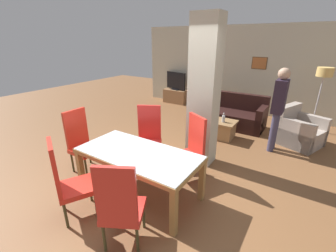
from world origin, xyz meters
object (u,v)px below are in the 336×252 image
Objects in this scene: dining_table at (138,160)px; tv_screen at (176,81)px; dining_chair_far_right at (191,148)px; dining_chair_far_left at (149,135)px; bottle at (223,119)px; standing_person at (279,105)px; dining_chair_head_left at (82,140)px; sofa at (228,114)px; floor_lamp at (324,78)px; dining_chair_near_right at (120,205)px; dining_chair_near_left at (67,180)px; armchair at (298,132)px; tv_stand at (176,96)px; coffee_table at (220,129)px.

tv_screen is (-2.34, 4.93, 0.23)m from dining_table.
tv_screen is (-2.80, 4.13, 0.24)m from dining_chair_far_right.
tv_screen is at bearing -93.64° from dining_chair_far_left.
bottle is 0.13× the size of standing_person.
dining_table is 1.62× the size of dining_chair_head_left.
dining_chair_far_right is 4.99m from tv_screen.
dining_chair_far_left is 2.96m from sofa.
dining_chair_head_left is 5.75m from floor_lamp.
bottle is at bearing 63.59° from dining_chair_near_right.
dining_chair_head_left and dining_chair_near_left have the same top height.
armchair is at bearing 60.95° from dining_table.
tv_stand is (-2.34, 4.93, -0.34)m from dining_table.
sofa is at bearing -53.09° from dining_chair_far_right.
sofa is (0.10, 3.74, -0.29)m from dining_table.
floor_lamp is (4.48, -0.41, 0.57)m from tv_screen.
armchair is 1.75m from coffee_table.
dining_chair_far_right reaches higher than tv_stand.
dining_chair_head_left reaches higher than coffee_table.
dining_chair_far_left is at bearing -110.30° from coffee_table.
floor_lamp is (1.68, 3.72, 0.81)m from dining_chair_far_right.
dining_table is 8.22× the size of bottle.
dining_chair_near_right is 1.00× the size of dining_chair_near_left.
standing_person is at bearing -86.96° from dining_chair_far_right.
dining_chair_head_left reaches higher than dining_table.
dining_table reaches higher than bottle.
dining_chair_far_right is at bearing -86.16° from bottle.
dining_chair_head_left is 4.02m from sofa.
sofa is 2.71m from tv_stand.
dining_chair_near_left is 1.26× the size of tv_stand.
armchair is at bearing 168.87° from sofa.
armchair is (1.42, 4.24, -0.28)m from dining_chair_near_right.
dining_chair_head_left is 1.30× the size of tv_screen.
dining_chair_near_right is 5.69m from floor_lamp.
tv_stand is 4.64m from floor_lamp.
dining_chair_near_left reaches higher than dining_table.
standing_person reaches higher than dining_chair_near_left.
bottle is (0.33, 2.71, -0.07)m from dining_table.
sofa is 1.83× the size of armchair.
dining_chair_head_left reaches higher than bottle.
dining_chair_head_left and dining_chair_far_left have the same top height.
dining_chair_head_left is 0.64× the size of standing_person.
dining_chair_near_left is 4.13m from standing_person.
floor_lamp reaches higher than armchair.
sofa is at bearing 98.42° from coffee_table.
armchair is 0.66× the size of floor_lamp.
dining_table is at bearing -95.11° from coffee_table.
bottle is 0.14× the size of floor_lamp.
dining_table is 1.69× the size of armchair.
dining_chair_far_right is 1.65m from dining_chair_near_right.
sofa is at bearing 66.02° from dining_chair_near_right.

